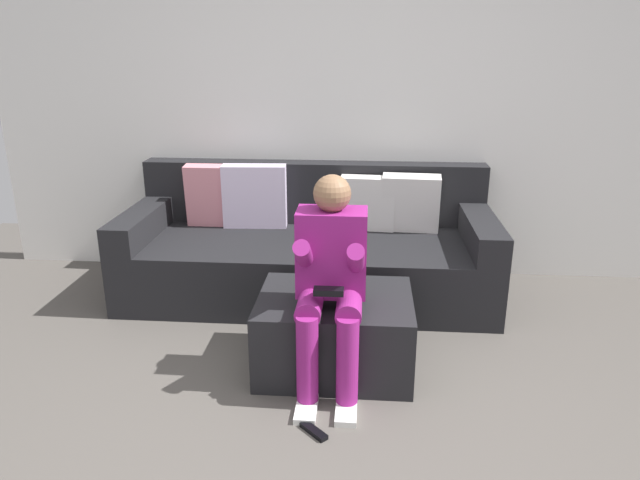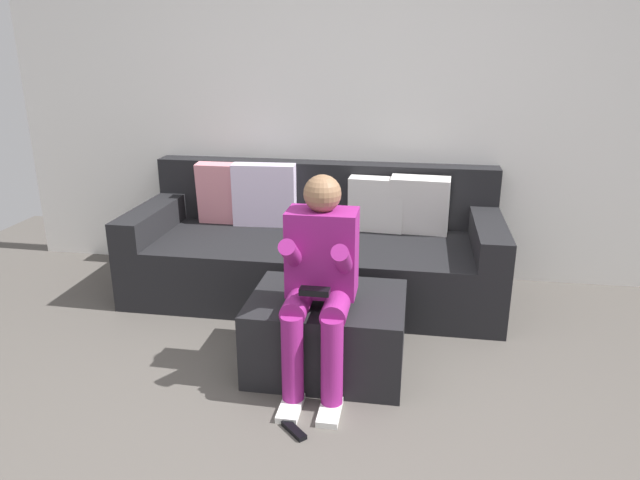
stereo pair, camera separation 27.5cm
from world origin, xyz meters
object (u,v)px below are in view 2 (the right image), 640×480
object	(u,v)px
couch_sectional	(316,249)
person_seated	(320,274)
ottoman	(327,332)
remote_near_ottoman	(294,430)

from	to	relation	value
couch_sectional	person_seated	distance (m)	1.23
couch_sectional	ottoman	distance (m)	1.04
couch_sectional	remote_near_ottoman	bearing A→B (deg)	-83.69
person_seated	remote_near_ottoman	xyz separation A→B (m)	(-0.05, -0.42, -0.58)
person_seated	couch_sectional	bearing A→B (deg)	100.73
couch_sectional	remote_near_ottoman	xyz separation A→B (m)	(0.18, -1.59, -0.29)
remote_near_ottoman	person_seated	bearing A→B (deg)	128.87
ottoman	remote_near_ottoman	size ratio (longest dim) A/B	5.25
couch_sectional	remote_near_ottoman	world-z (taller)	couch_sectional
couch_sectional	remote_near_ottoman	distance (m)	1.63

